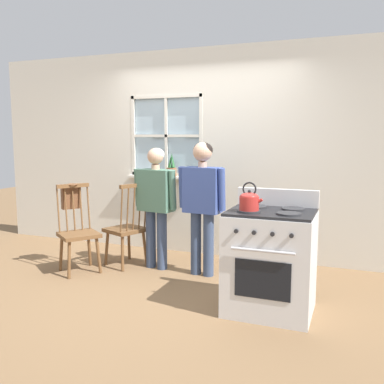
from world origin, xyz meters
The scene contains 10 objects.
ground_plane centered at (0.00, 0.00, 0.00)m, with size 16.00×16.00×0.00m, color brown.
wall_back centered at (0.03, 1.40, 1.34)m, with size 6.40×0.16×2.70m.
chair_by_window centered at (-1.11, 0.13, 0.45)m, with size 0.57×0.58×1.02m.
chair_near_wall centered at (-0.70, 0.54, 0.45)m, with size 0.53×0.54×1.02m.
person_elderly_left centered at (-0.32, 0.58, 0.86)m, with size 0.58×0.27×1.44m.
person_teen_center centered at (0.28, 0.54, 0.92)m, with size 0.57×0.25×1.51m.
stove centered at (1.19, -0.19, 0.47)m, with size 0.76×0.68×1.08m.
kettle centered at (1.02, -0.33, 1.02)m, with size 0.21×0.17×0.25m.
potted_plant centered at (-0.44, 1.31, 1.14)m, with size 0.13×0.13×0.33m.
handbag centered at (-1.29, 0.27, 0.85)m, with size 0.25×0.25×0.31m.
Camera 1 is at (1.89, -3.90, 1.58)m, focal length 40.00 mm.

